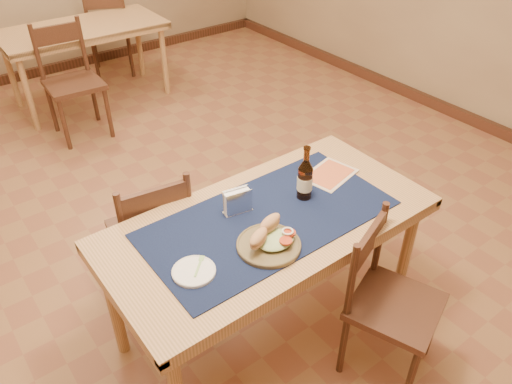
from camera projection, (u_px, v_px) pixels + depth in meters
room at (172, 38)px, 2.51m from camera, size 6.04×7.04×2.84m
main_table at (268, 232)px, 2.42m from camera, size 1.60×0.80×0.75m
placemat at (269, 218)px, 2.37m from camera, size 1.20×0.60×0.01m
baseboard at (192, 240)px, 3.30m from camera, size 6.00×7.00×0.10m
back_table at (83, 35)px, 4.73m from camera, size 1.52×0.78×0.75m
chair_main_far at (153, 233)px, 2.73m from camera, size 0.46×0.46×0.89m
chair_main_near at (388, 300)px, 2.36m from camera, size 0.51×0.51×0.86m
chair_back_near at (72, 80)px, 4.28m from camera, size 0.48×0.48×0.97m
chair_back_far at (109, 30)px, 5.39m from camera, size 0.57×0.57×0.95m
sandwich_plate at (269, 241)px, 2.20m from camera, size 0.29×0.29×0.11m
side_plate at (194, 271)px, 2.07m from camera, size 0.18×0.18×0.02m
fork at (199, 264)px, 2.10m from camera, size 0.10×0.10×0.00m
beer_bottle at (305, 179)px, 2.44m from camera, size 0.08×0.08×0.29m
napkin_holder at (238, 202)px, 2.38m from camera, size 0.15×0.08×0.13m
menu_card at (329, 174)px, 2.66m from camera, size 0.32×0.26×0.01m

